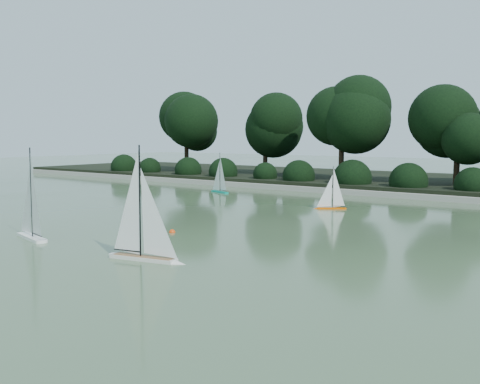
% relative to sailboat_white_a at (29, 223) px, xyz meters
% --- Properties ---
extents(ground, '(80.00, 80.00, 0.00)m').
position_rel_sailboat_white_a_xyz_m(ground, '(3.47, 1.67, -0.29)').
color(ground, '#34482B').
rests_on(ground, ground).
extents(pond_coping, '(40.00, 0.35, 0.18)m').
position_rel_sailboat_white_a_xyz_m(pond_coping, '(3.47, 10.67, -0.20)').
color(pond_coping, gray).
rests_on(pond_coping, ground).
extents(far_bank, '(40.00, 8.00, 0.30)m').
position_rel_sailboat_white_a_xyz_m(far_bank, '(3.47, 14.67, -0.14)').
color(far_bank, black).
rests_on(far_bank, ground).
extents(tree_line, '(26.31, 3.93, 4.39)m').
position_rel_sailboat_white_a_xyz_m(tree_line, '(4.70, 13.10, 2.35)').
color(tree_line, black).
rests_on(tree_line, ground).
extents(shrub_hedge, '(29.10, 1.10, 1.10)m').
position_rel_sailboat_white_a_xyz_m(shrub_hedge, '(3.47, 11.57, 0.16)').
color(shrub_hedge, black).
rests_on(shrub_hedge, ground).
extents(sailboat_white_a, '(1.34, 0.52, 1.84)m').
position_rel_sailboat_white_a_xyz_m(sailboat_white_a, '(0.00, 0.00, 0.00)').
color(sailboat_white_a, white).
rests_on(sailboat_white_a, ground).
extents(sailboat_white_b, '(1.41, 0.50, 1.92)m').
position_rel_sailboat_white_a_xyz_m(sailboat_white_b, '(3.21, 0.03, 0.01)').
color(sailboat_white_b, silver).
rests_on(sailboat_white_b, ground).
extents(sailboat_orange, '(0.81, 0.57, 1.21)m').
position_rel_sailboat_white_a_xyz_m(sailboat_orange, '(2.74, 7.10, -0.10)').
color(sailboat_orange, '#F25B00').
rests_on(sailboat_orange, ground).
extents(sailboat_teal, '(1.05, 0.51, 1.47)m').
position_rel_sailboat_white_a_xyz_m(sailboat_teal, '(-2.29, 8.66, -0.06)').
color(sailboat_teal, '#008975').
rests_on(sailboat_teal, ground).
extents(race_buoy, '(0.13, 0.13, 0.13)m').
position_rel_sailboat_white_a_xyz_m(race_buoy, '(1.80, 2.04, -0.29)').
color(race_buoy, '#E6410C').
rests_on(race_buoy, ground).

